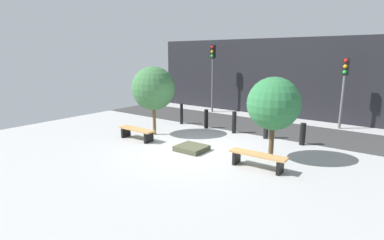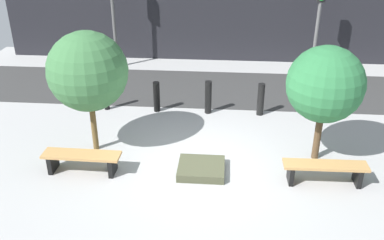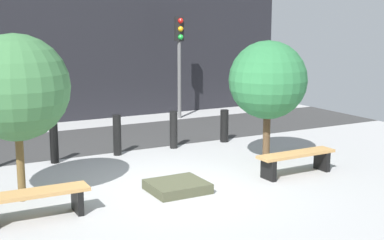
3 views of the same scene
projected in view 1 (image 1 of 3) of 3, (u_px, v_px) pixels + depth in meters
The scene contains 15 objects.
ground_plane at pixel (193, 150), 11.01m from camera, with size 18.00×18.00×0.00m, color #A0A0A0.
road_strip at pixel (252, 125), 14.88m from camera, with size 18.00×3.21×0.01m, color #343434.
building_facade at pixel (279, 78), 16.95m from camera, with size 16.20×0.50×4.35m, color black.
bench_left at pixel (137, 132), 12.29m from camera, with size 1.75×0.47×0.47m.
bench_right at pixel (258, 158), 9.16m from camera, with size 1.80×0.44×0.48m.
planter_bed at pixel (192, 148), 10.94m from camera, with size 1.05×0.94×0.18m, color #454732.
tree_behind_left_bench at pixel (153, 88), 12.75m from camera, with size 1.86×1.86×2.96m.
tree_behind_right_bench at pixel (274, 104), 9.65m from camera, with size 1.73×1.73×2.75m.
bollard_far_left at pixel (182, 114), 15.08m from camera, with size 0.15×0.15×1.04m, color black.
bollard_left at pixel (206, 119), 14.21m from camera, with size 0.19×0.19×0.91m, color black.
bollard_center at pixel (234, 122), 13.32m from camera, with size 0.19×0.19×0.98m, color black.
bollard_right at pixel (266, 127), 12.45m from camera, with size 0.20×0.20×0.95m, color black.
bollard_far_right at pixel (303, 134), 11.58m from camera, with size 0.22×0.22×0.86m, color black.
traffic_light_west at pixel (213, 67), 17.88m from camera, with size 0.28×0.27×4.00m.
traffic_light_mid_west at pixel (344, 80), 13.76m from camera, with size 0.28×0.27×3.31m.
Camera 1 is at (6.28, -8.45, 3.43)m, focal length 28.00 mm.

